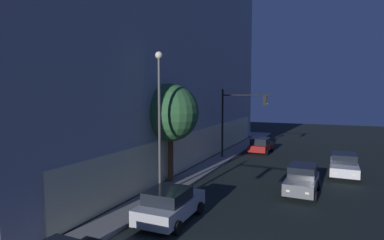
# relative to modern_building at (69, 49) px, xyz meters

# --- Properties ---
(modern_building) EXTENTS (37.52, 30.89, 22.04)m
(modern_building) POSITION_rel_modern_building_xyz_m (0.00, 0.00, 0.00)
(modern_building) COLOR #4C4C51
(modern_building) RESTS_ON ground
(traffic_light_far_corner) EXTENTS (0.54, 4.73, 6.49)m
(traffic_light_far_corner) POSITION_rel_modern_building_xyz_m (3.07, -17.67, -6.52)
(traffic_light_far_corner) COLOR black
(traffic_light_far_corner) RESTS_ON sidewalk_corner
(street_lamp_sidewalk) EXTENTS (0.44, 0.44, 8.49)m
(street_lamp_sidewalk) POSITION_rel_modern_building_xyz_m (-9.42, -16.43, -5.52)
(street_lamp_sidewalk) COLOR #4D4D4D
(street_lamp_sidewalk) RESTS_ON sidewalk_corner
(sidewalk_tree) EXTENTS (3.95, 3.95, 6.74)m
(sidewalk_tree) POSITION_rel_modern_building_xyz_m (-6.60, -15.66, -6.06)
(sidewalk_tree) COLOR brown
(sidewalk_tree) RESTS_ON sidewalk_corner
(car_silver) EXTENTS (4.22, 2.23, 1.63)m
(car_silver) POSITION_rel_modern_building_xyz_m (-12.43, -18.72, -10.13)
(car_silver) COLOR #B7BABF
(car_silver) RESTS_ON ground
(car_grey) EXTENTS (4.11, 2.06, 1.75)m
(car_grey) POSITION_rel_modern_building_xyz_m (-5.33, -24.20, -10.07)
(car_grey) COLOR slate
(car_grey) RESTS_ON ground
(car_white) EXTENTS (4.58, 2.19, 1.65)m
(car_white) POSITION_rel_modern_building_xyz_m (0.53, -26.74, -10.11)
(car_white) COLOR silver
(car_white) RESTS_ON ground
(car_red) EXTENTS (4.12, 2.20, 1.59)m
(car_red) POSITION_rel_modern_building_xyz_m (7.29, -19.05, -10.14)
(car_red) COLOR maroon
(car_red) RESTS_ON ground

